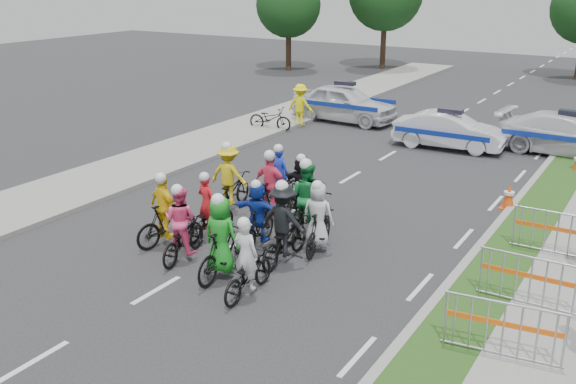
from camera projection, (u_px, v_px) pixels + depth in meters
The scene contains 27 objects.
ground at pixel (156, 290), 13.25m from camera, with size 90.00×90.00×0.00m, color #28282B.
curb_right at pixel (472, 256), 14.72m from camera, with size 0.20×60.00×0.12m, color gray.
grass_strip at pixel (503, 263), 14.38m from camera, with size 1.20×60.00×0.11m, color #274716.
sidewalk_left at pixel (112, 176), 20.47m from camera, with size 3.00×60.00×0.13m, color gray.
rider_0 at pixel (247, 269), 12.87m from camera, with size 0.65×1.71×1.73m.
rider_1 at pixel (222, 245), 13.58m from camera, with size 0.83×1.86×1.93m.
rider_2 at pixel (182, 231), 14.51m from camera, with size 0.93×1.86×1.82m.
rider_3 at pixel (166, 217), 15.27m from camera, with size 0.98×1.80×1.83m.
rider_4 at pixel (284, 231), 14.32m from camera, with size 1.11×1.95×1.96m.
rider_5 at pixel (258, 218), 15.14m from camera, with size 1.40×1.66×1.69m.
rider_6 at pixel (208, 215), 15.73m from camera, with size 0.80×1.74×1.71m.
rider_7 at pixel (318, 224), 14.88m from camera, with size 0.81×1.74×1.77m.
rider_8 at pixel (307, 208), 15.75m from camera, with size 0.91×2.05×2.02m.
rider_9 at pixel (271, 194), 16.73m from camera, with size 0.98×1.85×1.95m.
rider_10 at pixel (230, 184), 17.49m from camera, with size 1.14×1.97×1.96m.
rider_11 at pixel (302, 190), 17.06m from camera, with size 1.45×1.72×1.75m.
rider_12 at pixel (280, 185), 17.87m from camera, with size 0.67×1.78×1.80m.
police_car_0 at pixel (344, 103), 27.95m from camera, with size 1.88×4.68×1.59m, color silver.
police_car_1 at pixel (449, 131), 23.70m from camera, with size 1.40×4.03×1.33m, color silver.
police_car_2 at pixel (569, 135), 22.81m from camera, with size 2.03×5.00×1.45m, color silver.
marshal_hiviz at pixel (300, 105), 27.16m from camera, with size 1.14×0.66×1.77m, color #FDF20D.
barrier_0 at pixel (503, 332), 10.66m from camera, with size 2.00×0.50×1.12m, color #A5A8AD, non-canonical shape.
barrier_1 at pixel (530, 283), 12.32m from camera, with size 2.00×0.50×1.12m, color #A5A8AD, non-canonical shape.
barrier_2 at pixel (557, 236), 14.56m from camera, with size 2.00×0.50×1.12m, color #A5A8AD, non-canonical shape.
cone_0 at pixel (509, 197), 17.71m from camera, with size 0.40×0.40×0.70m.
parked_bike at pixel (270, 119), 26.47m from camera, with size 0.64×1.85×0.97m, color black.
tree_0 at pixel (289, 5), 41.36m from camera, with size 4.20×4.20×6.30m.
Camera 1 is at (8.54, -8.67, 6.24)m, focal length 40.00 mm.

